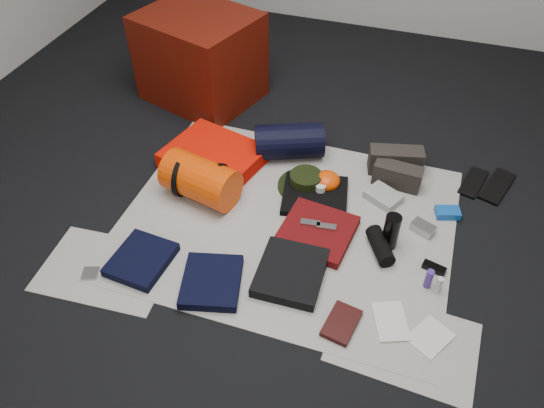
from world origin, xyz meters
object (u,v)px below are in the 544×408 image
(sleeping_pad, at_px, (214,157))
(water_bottle, at_px, (391,231))
(navy_duffel, at_px, (289,141))
(stuff_sack, at_px, (201,180))
(compact_camera, at_px, (423,228))
(red_cabinet, at_px, (200,57))
(paperback_book, at_px, (341,323))

(sleeping_pad, xyz_separation_m, water_bottle, (1.02, -0.30, 0.05))
(water_bottle, bearing_deg, navy_duffel, 142.42)
(stuff_sack, height_order, water_bottle, stuff_sack)
(stuff_sack, xyz_separation_m, navy_duffel, (0.33, 0.46, -0.01))
(navy_duffel, xyz_separation_m, compact_camera, (0.79, -0.36, -0.08))
(navy_duffel, bearing_deg, water_bottle, -60.47)
(water_bottle, relative_size, compact_camera, 1.70)
(water_bottle, bearing_deg, compact_camera, 44.74)
(navy_duffel, xyz_separation_m, water_bottle, (0.65, -0.50, -0.00))
(red_cabinet, distance_m, water_bottle, 1.65)
(sleeping_pad, distance_m, stuff_sack, 0.28)
(navy_duffel, relative_size, paperback_book, 2.05)
(stuff_sack, height_order, compact_camera, stuff_sack)
(compact_camera, bearing_deg, red_cabinet, 176.25)
(paperback_book, bearing_deg, red_cabinet, 141.00)
(sleeping_pad, distance_m, navy_duffel, 0.43)
(stuff_sack, bearing_deg, water_bottle, -2.13)
(navy_duffel, bearing_deg, compact_camera, -47.22)
(water_bottle, relative_size, paperback_book, 1.02)
(water_bottle, bearing_deg, sleeping_pad, 163.53)
(red_cabinet, xyz_separation_m, water_bottle, (1.36, -0.93, -0.17))
(red_cabinet, height_order, navy_duffel, red_cabinet)
(sleeping_pad, relative_size, navy_duffel, 1.31)
(water_bottle, bearing_deg, red_cabinet, 145.67)
(compact_camera, relative_size, paperback_book, 0.60)
(stuff_sack, xyz_separation_m, water_bottle, (0.98, -0.04, -0.02))
(stuff_sack, height_order, paperback_book, stuff_sack)
(sleeping_pad, xyz_separation_m, paperback_book, (0.91, -0.81, -0.03))
(sleeping_pad, height_order, paperback_book, sleeping_pad)
(water_bottle, bearing_deg, stuff_sack, 177.87)
(sleeping_pad, distance_m, paperback_book, 1.22)
(sleeping_pad, distance_m, water_bottle, 1.07)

